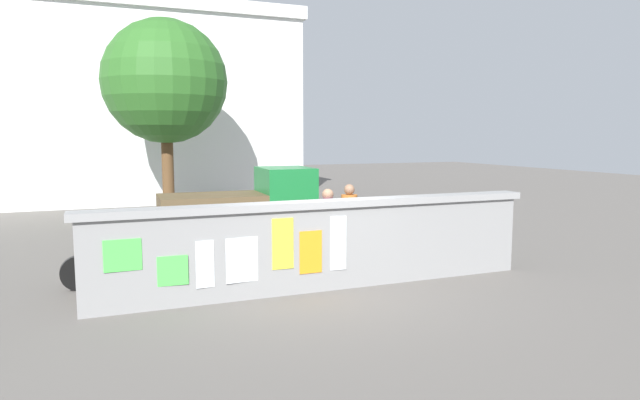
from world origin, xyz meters
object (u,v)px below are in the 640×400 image
auto_rickshaw_truck (246,208)px  motorcycle (116,260)px  bicycle_near (381,231)px  tree_roadside (165,82)px  person_walking (349,214)px  person_bystander (328,222)px

auto_rickshaw_truck → motorcycle: auto_rickshaw_truck is taller
bicycle_near → tree_roadside: 8.76m
auto_rickshaw_truck → bicycle_near: auto_rickshaw_truck is taller
motorcycle → person_walking: (4.59, 0.24, 0.52)m
motorcycle → person_bystander: 3.86m
person_bystander → motorcycle: bearing=172.3°
person_walking → person_bystander: (-0.80, -0.75, 0.00)m
person_bystander → tree_roadside: 9.36m
person_walking → tree_roadside: 8.89m
person_walking → bicycle_near: bearing=39.4°
motorcycle → tree_roadside: size_ratio=0.30×
tree_roadside → auto_rickshaw_truck: bearing=-77.5°
bicycle_near → person_walking: 1.89m
bicycle_near → auto_rickshaw_truck: bearing=156.1°
bicycle_near → tree_roadside: size_ratio=0.27×
tree_roadside → motorcycle: bearing=-102.8°
person_bystander → bicycle_near: bearing=40.9°
auto_rickshaw_truck → person_walking: auto_rickshaw_truck is taller
motorcycle → tree_roadside: (1.82, 8.02, 3.83)m
auto_rickshaw_truck → tree_roadside: size_ratio=0.58×
person_walking → tree_roadside: (-2.77, 7.78, 3.31)m
motorcycle → bicycle_near: 6.13m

